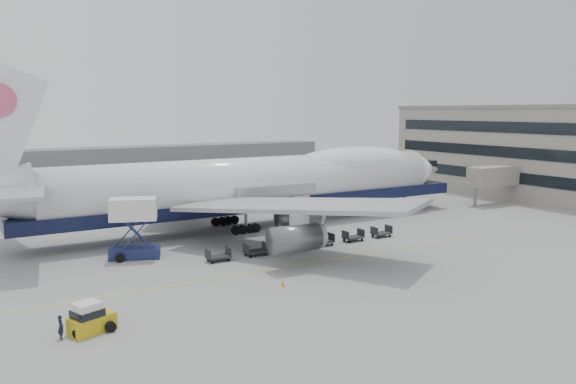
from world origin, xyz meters
TOP-DOWN VIEW (x-y plane):
  - ground at (0.00, 0.00)m, footprint 260.00×260.00m
  - apron_line at (0.00, -6.00)m, footprint 60.00×0.15m
  - hangar at (-10.00, 70.00)m, footprint 110.00×8.00m
  - airliner at (0.64, 12.00)m, footprint 67.00×55.30m
  - catering_truck at (-17.66, 4.73)m, footprint 5.44×4.54m
  - baggage_tug at (-25.65, -12.84)m, footprint 3.27×2.48m
  - ground_worker at (-27.53, -13.00)m, footprint 0.49×0.65m
  - traffic_cone at (-9.61, -10.95)m, footprint 0.35×0.35m
  - dolly_0 at (-11.02, -0.84)m, footprint 2.30×1.35m
  - dolly_1 at (-6.86, -0.84)m, footprint 2.30×1.35m
  - dolly_2 at (-2.70, -0.84)m, footprint 2.30×1.35m
  - dolly_3 at (1.46, -0.84)m, footprint 2.30×1.35m
  - dolly_4 at (5.62, -0.84)m, footprint 2.30×1.35m
  - dolly_5 at (9.78, -0.84)m, footprint 2.30×1.35m

SIDE VIEW (x-z plane):
  - ground at x=0.00m, z-range 0.00..0.00m
  - apron_line at x=0.00m, z-range 0.00..0.01m
  - traffic_cone at x=-9.61m, z-range -0.01..0.50m
  - dolly_0 at x=-11.02m, z-range -0.12..1.18m
  - dolly_1 at x=-6.86m, z-range -0.12..1.18m
  - dolly_2 at x=-2.70m, z-range -0.12..1.18m
  - dolly_3 at x=1.46m, z-range -0.12..1.18m
  - dolly_4 at x=5.62m, z-range -0.12..1.18m
  - dolly_5 at x=9.78m, z-range -0.12..1.18m
  - ground_worker at x=-27.53m, z-range 0.00..1.62m
  - baggage_tug at x=-25.65m, z-range -0.12..2.01m
  - catering_truck at x=-17.66m, z-range 0.40..6.48m
  - hangar at x=-10.00m, z-range 0.00..7.00m
  - airliner at x=0.64m, z-range -4.37..15.61m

